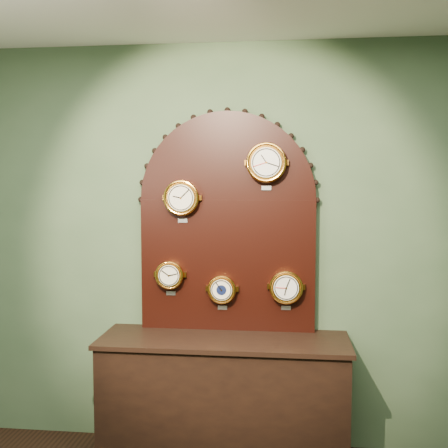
# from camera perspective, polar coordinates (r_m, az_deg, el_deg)

# --- Properties ---
(wall_back) EXTENTS (4.00, 0.00, 4.00)m
(wall_back) POSITION_cam_1_polar(r_m,az_deg,el_deg) (3.76, 0.44, -2.44)
(wall_back) COLOR #435C3F
(wall_back) RESTS_ON ground
(shop_counter) EXTENTS (1.60, 0.50, 0.80)m
(shop_counter) POSITION_cam_1_polar(r_m,az_deg,el_deg) (3.76, -0.04, -18.28)
(shop_counter) COLOR black
(shop_counter) RESTS_ON ground_plane
(display_board) EXTENTS (1.26, 0.06, 1.53)m
(display_board) POSITION_cam_1_polar(r_m,az_deg,el_deg) (3.69, 0.36, 0.96)
(display_board) COLOR black
(display_board) RESTS_ON shop_counter
(roman_clock) EXTENTS (0.24, 0.08, 0.29)m
(roman_clock) POSITION_cam_1_polar(r_m,az_deg,el_deg) (3.66, -4.51, 2.78)
(roman_clock) COLOR orange
(roman_clock) RESTS_ON display_board
(arabic_clock) EXTENTS (0.27, 0.08, 0.32)m
(arabic_clock) POSITION_cam_1_polar(r_m,az_deg,el_deg) (3.60, 4.51, 6.50)
(arabic_clock) COLOR orange
(arabic_clock) RESTS_ON display_board
(hygrometer) EXTENTS (0.20, 0.08, 0.25)m
(hygrometer) POSITION_cam_1_polar(r_m,az_deg,el_deg) (3.73, -5.76, -5.37)
(hygrometer) COLOR orange
(hygrometer) RESTS_ON display_board
(barometer) EXTENTS (0.20, 0.08, 0.25)m
(barometer) POSITION_cam_1_polar(r_m,az_deg,el_deg) (3.69, -0.22, -6.92)
(barometer) COLOR orange
(barometer) RESTS_ON display_board
(tide_clock) EXTENTS (0.23, 0.08, 0.28)m
(tide_clock) POSITION_cam_1_polar(r_m,az_deg,el_deg) (3.66, 6.60, -6.66)
(tide_clock) COLOR orange
(tide_clock) RESTS_ON display_board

